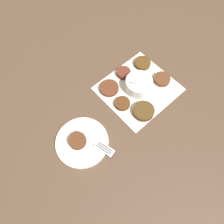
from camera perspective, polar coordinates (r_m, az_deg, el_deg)
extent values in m
plane|color=#4C3828|center=(0.90, 6.59, 4.10)|extent=(4.00, 4.00, 0.00)
cube|color=silver|center=(0.92, 6.88, 6.07)|extent=(0.31, 0.29, 0.00)
cylinder|color=white|center=(0.90, 6.98, 7.11)|extent=(0.11, 0.11, 0.05)
cylinder|color=#B23D23|center=(0.91, 6.91, 6.79)|extent=(0.09, 0.09, 0.03)
cone|color=white|center=(0.91, 9.29, 9.61)|extent=(0.02, 0.02, 0.02)
cylinder|color=silver|center=(0.86, 6.50, 7.56)|extent=(0.04, 0.01, 0.09)
cylinder|color=#54301B|center=(0.95, 12.90, 8.35)|extent=(0.07, 0.07, 0.02)
cylinder|color=#4C2B14|center=(0.87, 2.70, 2.25)|extent=(0.06, 0.06, 0.02)
cylinder|color=#483216|center=(0.86, 8.22, 0.25)|extent=(0.08, 0.08, 0.02)
cylinder|color=#4C3114|center=(0.99, 7.95, 12.52)|extent=(0.07, 0.07, 0.02)
cylinder|color=#5A281B|center=(0.95, 3.05, 10.19)|extent=(0.06, 0.06, 0.02)
cylinder|color=#552B19|center=(0.91, -0.78, 6.28)|extent=(0.08, 0.08, 0.01)
cylinder|color=white|center=(0.81, -7.81, -7.81)|extent=(0.19, 0.19, 0.02)
torus|color=white|center=(0.81, -7.89, -7.59)|extent=(0.19, 0.19, 0.01)
cylinder|color=#512D19|center=(0.79, -9.03, -7.43)|extent=(0.06, 0.06, 0.02)
cube|color=silver|center=(0.81, -7.71, -5.65)|extent=(0.03, 0.12, 0.00)
cube|color=silver|center=(0.78, -1.99, -9.49)|extent=(0.04, 0.08, 0.00)
cube|color=black|center=(0.78, -2.31, -9.85)|extent=(0.01, 0.06, 0.00)
cube|color=black|center=(0.78, -2.00, -9.44)|extent=(0.01, 0.06, 0.00)
cube|color=black|center=(0.78, -1.69, -9.02)|extent=(0.01, 0.06, 0.00)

